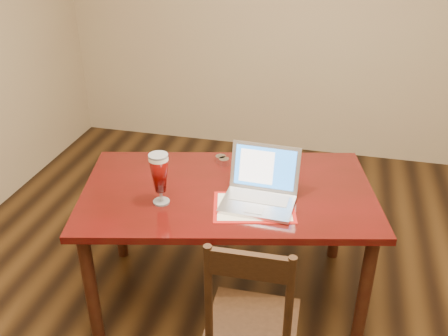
# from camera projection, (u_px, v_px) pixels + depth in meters

# --- Properties ---
(room_shell) EXTENTS (4.51, 5.01, 2.71)m
(room_shell) POSITION_uv_depth(u_px,v_px,m) (286.00, 11.00, 1.73)
(room_shell) COLOR tan
(room_shell) RESTS_ON ground
(dining_table) EXTENTS (1.71, 1.21, 1.00)m
(dining_table) POSITION_uv_depth(u_px,v_px,m) (227.00, 202.00, 2.70)
(dining_table) COLOR #440909
(dining_table) RESTS_ON ground
(dining_chair) EXTENTS (0.41, 0.39, 0.94)m
(dining_chair) POSITION_uv_depth(u_px,v_px,m) (251.00, 325.00, 2.20)
(dining_chair) COLOR black
(dining_chair) RESTS_ON ground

